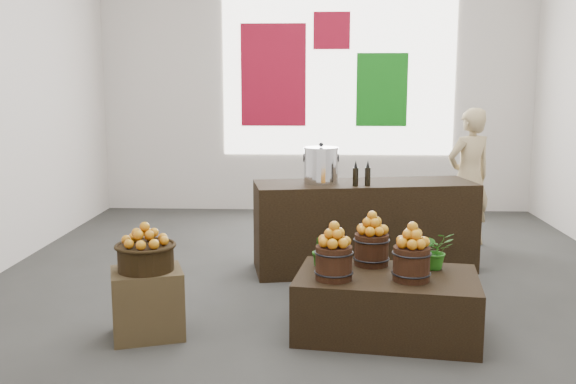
{
  "coord_description": "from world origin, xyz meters",
  "views": [
    {
      "loc": [
        0.01,
        -5.53,
        1.77
      ],
      "look_at": [
        -0.22,
        -0.4,
        0.91
      ],
      "focal_mm": 40.0,
      "sensor_mm": 36.0,
      "label": 1
    }
  ],
  "objects_px": {
    "stock_pot_left": "(321,166)",
    "display_table": "(386,304)",
    "counter": "(364,226)",
    "wicker_basket": "(146,258)",
    "shopper": "(469,177)",
    "crate": "(148,303)"
  },
  "relations": [
    {
      "from": "crate",
      "to": "wicker_basket",
      "type": "height_order",
      "value": "wicker_basket"
    },
    {
      "from": "counter",
      "to": "shopper",
      "type": "distance_m",
      "value": 1.62
    },
    {
      "from": "display_table",
      "to": "wicker_basket",
      "type": "bearing_deg",
      "value": -167.93
    },
    {
      "from": "wicker_basket",
      "to": "counter",
      "type": "bearing_deg",
      "value": 46.88
    },
    {
      "from": "stock_pot_left",
      "to": "display_table",
      "type": "bearing_deg",
      "value": -73.53
    },
    {
      "from": "stock_pot_left",
      "to": "wicker_basket",
      "type": "bearing_deg",
      "value": -126.11
    },
    {
      "from": "stock_pot_left",
      "to": "crate",
      "type": "bearing_deg",
      "value": -126.11
    },
    {
      "from": "crate",
      "to": "stock_pot_left",
      "type": "bearing_deg",
      "value": 53.89
    },
    {
      "from": "display_table",
      "to": "stock_pot_left",
      "type": "bearing_deg",
      "value": 114.61
    },
    {
      "from": "display_table",
      "to": "counter",
      "type": "relative_size",
      "value": 0.61
    },
    {
      "from": "stock_pot_left",
      "to": "shopper",
      "type": "distance_m",
      "value": 1.98
    },
    {
      "from": "crate",
      "to": "shopper",
      "type": "relative_size",
      "value": 0.32
    },
    {
      "from": "wicker_basket",
      "to": "counter",
      "type": "distance_m",
      "value": 2.42
    },
    {
      "from": "counter",
      "to": "stock_pot_left",
      "type": "distance_m",
      "value": 0.73
    },
    {
      "from": "wicker_basket",
      "to": "shopper",
      "type": "height_order",
      "value": "shopper"
    },
    {
      "from": "crate",
      "to": "wicker_basket",
      "type": "relative_size",
      "value": 1.25
    },
    {
      "from": "crate",
      "to": "wicker_basket",
      "type": "xyz_separation_m",
      "value": [
        0.0,
        0.0,
        0.33
      ]
    },
    {
      "from": "stock_pot_left",
      "to": "shopper",
      "type": "relative_size",
      "value": 0.21
    },
    {
      "from": "counter",
      "to": "wicker_basket",
      "type": "bearing_deg",
      "value": -143.24
    },
    {
      "from": "wicker_basket",
      "to": "shopper",
      "type": "bearing_deg",
      "value": 44.02
    },
    {
      "from": "wicker_basket",
      "to": "display_table",
      "type": "relative_size",
      "value": 0.31
    },
    {
      "from": "shopper",
      "to": "display_table",
      "type": "bearing_deg",
      "value": 40.97
    }
  ]
}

